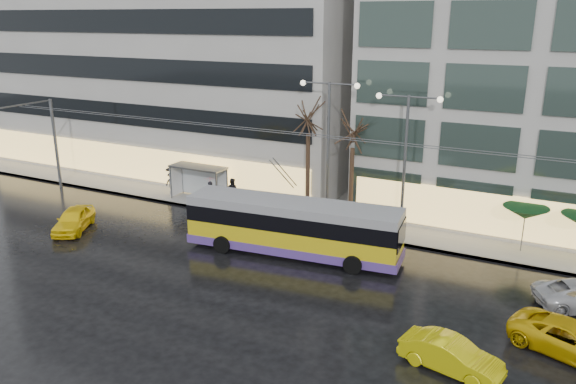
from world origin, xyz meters
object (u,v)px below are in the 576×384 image
Objects in this scene: trolleybus at (293,229)px; bus_shelter at (196,174)px; street_lamp_near at (328,132)px; taxi_a at (74,219)px.

trolleybus reaches higher than bus_shelter.
trolleybus is at bearing -86.41° from street_lamp_near.
trolleybus is 12.16m from bus_shelter.
street_lamp_near is (-0.36, 5.79, 4.45)m from trolleybus.
trolleybus is 2.97× the size of taxi_a.
trolleybus is 14.39m from taxi_a.
street_lamp_near is at bearing 5.51° from taxi_a.
street_lamp_near reaches higher than taxi_a.
taxi_a is (-3.32, -8.57, -1.25)m from bus_shelter.
street_lamp_near is 17.06m from taxi_a.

